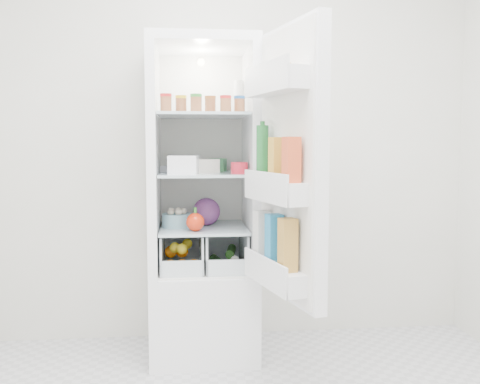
{
  "coord_description": "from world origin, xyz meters",
  "views": [
    {
      "loc": [
        -0.3,
        -1.86,
        1.21
      ],
      "look_at": [
        -0.01,
        0.95,
        0.97
      ],
      "focal_mm": 40.0,
      "sensor_mm": 36.0,
      "label": 1
    }
  ],
  "objects": [
    {
      "name": "citrus_pile",
      "position": [
        -0.33,
        1.12,
        0.59
      ],
      "size": [
        0.2,
        0.24,
        0.16
      ],
      "color": "orange",
      "rests_on": "refrigerator"
    },
    {
      "name": "fridge_door",
      "position": [
        0.17,
        0.62,
        1.09
      ],
      "size": [
        0.3,
        0.6,
        1.3
      ],
      "rotation": [
        0.0,
        0.0,
        1.82
      ],
      "color": "white",
      "rests_on": "refrigerator"
    },
    {
      "name": "squeeze_bottle",
      "position": [
        0.01,
        1.28,
        1.49
      ],
      "size": [
        0.07,
        0.07,
        0.2
      ],
      "primitive_type": "cylinder",
      "rotation": [
        0.0,
        0.0,
        0.17
      ],
      "color": "silver",
      "rests_on": "shelf_top"
    },
    {
      "name": "red_cabbage",
      "position": [
        -0.18,
        1.24,
        0.83
      ],
      "size": [
        0.16,
        0.16,
        0.16
      ],
      "primitive_type": "sphere",
      "color": "#4A1B50",
      "rests_on": "shelf_low"
    },
    {
      "name": "tub_green",
      "position": [
        -0.11,
        1.33,
        1.1
      ],
      "size": [
        0.12,
        0.15,
        0.08
      ],
      "primitive_type": "cube",
      "rotation": [
        0.0,
        0.0,
        -0.22
      ],
      "color": "#439457",
      "rests_on": "shelf_mid"
    },
    {
      "name": "veg_pile",
      "position": [
        -0.07,
        1.18,
        0.56
      ],
      "size": [
        0.16,
        0.3,
        0.1
      ],
      "color": "#204D19",
      "rests_on": "refrigerator"
    },
    {
      "name": "room_walls",
      "position": [
        0.0,
        0.0,
        1.59
      ],
      "size": [
        3.02,
        3.02,
        2.61
      ],
      "color": "silver",
      "rests_on": "ground"
    },
    {
      "name": "condiment_jars",
      "position": [
        -0.2,
        1.07,
        1.43
      ],
      "size": [
        0.46,
        0.16,
        0.08
      ],
      "color": "#B21919",
      "rests_on": "shelf_top"
    },
    {
      "name": "tub_cream",
      "position": [
        -0.19,
        1.2,
        1.1
      ],
      "size": [
        0.17,
        0.17,
        0.08
      ],
      "primitive_type": "cube",
      "rotation": [
        0.0,
        0.0,
        0.38
      ],
      "color": "white",
      "rests_on": "shelf_mid"
    },
    {
      "name": "refrigerator",
      "position": [
        -0.2,
        1.25,
        0.67
      ],
      "size": [
        0.6,
        0.6,
        1.8
      ],
      "color": "white",
      "rests_on": "ground"
    },
    {
      "name": "bell_pepper",
      "position": [
        -0.25,
        1.03,
        0.8
      ],
      "size": [
        0.1,
        0.1,
        0.1
      ],
      "primitive_type": "sphere",
      "color": "red",
      "rests_on": "shelf_low"
    },
    {
      "name": "tin_red",
      "position": [
        -0.01,
        1.06,
        1.09
      ],
      "size": [
        0.12,
        0.12,
        0.06
      ],
      "primitive_type": "cylinder",
      "rotation": [
        0.0,
        0.0,
        0.35
      ],
      "color": "red",
      "rests_on": "shelf_mid"
    },
    {
      "name": "crisper_left",
      "position": [
        -0.32,
        1.19,
        0.61
      ],
      "size": [
        0.23,
        0.46,
        0.22
      ],
      "primitive_type": null,
      "color": "silver",
      "rests_on": "refrigerator"
    },
    {
      "name": "shelf_top",
      "position": [
        -0.2,
        1.19,
        1.38
      ],
      "size": [
        0.49,
        0.53,
        0.02
      ],
      "primitive_type": "cube",
      "color": "silver",
      "rests_on": "refrigerator"
    },
    {
      "name": "crisper_right",
      "position": [
        -0.08,
        1.19,
        0.61
      ],
      "size": [
        0.23,
        0.46,
        0.22
      ],
      "primitive_type": null,
      "color": "silver",
      "rests_on": "refrigerator"
    },
    {
      "name": "tub_white",
      "position": [
        -0.31,
        1.07,
        1.11
      ],
      "size": [
        0.17,
        0.17,
        0.1
      ],
      "primitive_type": "cube",
      "rotation": [
        0.0,
        0.0,
        -0.13
      ],
      "color": "white",
      "rests_on": "shelf_mid"
    },
    {
      "name": "shelf_mid",
      "position": [
        -0.2,
        1.19,
        1.05
      ],
      "size": [
        0.49,
        0.53,
        0.02
      ],
      "primitive_type": "cube",
      "color": "silver",
      "rests_on": "refrigerator"
    },
    {
      "name": "mushroom_bowl",
      "position": [
        -0.35,
        1.19,
        0.79
      ],
      "size": [
        0.21,
        0.21,
        0.08
      ],
      "primitive_type": "cylinder",
      "rotation": [
        0.0,
        0.0,
        -0.3
      ],
      "color": "#7DACBB",
      "rests_on": "shelf_low"
    },
    {
      "name": "shelf_low",
      "position": [
        -0.2,
        1.19,
        0.74
      ],
      "size": [
        0.49,
        0.53,
        0.01
      ],
      "primitive_type": "cube",
      "color": "silver",
      "rests_on": "refrigerator"
    },
    {
      "name": "foil_tray",
      "position": [
        -0.36,
        1.26,
        1.08
      ],
      "size": [
        0.18,
        0.15,
        0.04
      ],
      "primitive_type": "cube",
      "rotation": [
        0.0,
        0.0,
        -0.36
      ],
      "color": "silver",
      "rests_on": "shelf_mid"
    }
  ]
}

